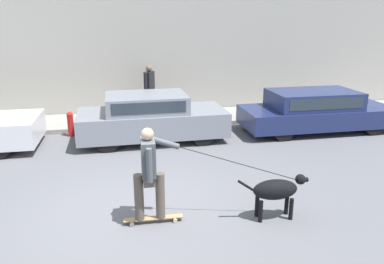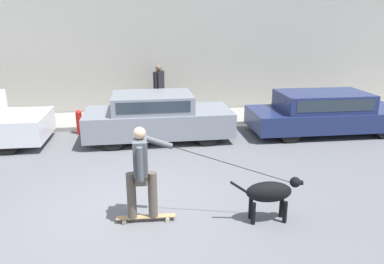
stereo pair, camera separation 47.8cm
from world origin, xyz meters
name	(u,v)px [view 1 (the left image)]	position (x,y,z in m)	size (l,w,h in m)	color
ground_plane	(136,212)	(0.00, 0.00, 0.00)	(36.00, 36.00, 0.00)	slate
back_wall	(123,58)	(0.00, 7.14, 1.95)	(32.00, 0.30, 3.90)	#ADA89E
sidewalk_curb	(127,120)	(0.00, 6.01, 0.07)	(30.00, 1.92, 0.13)	gray
parked_car_1	(151,118)	(0.63, 4.00, 0.63)	(3.99, 1.77, 1.28)	black
parked_car_2	(316,111)	(5.49, 4.00, 0.60)	(4.49, 1.71, 1.21)	black
dog	(276,190)	(2.29, -0.61, 0.50)	(1.20, 0.36, 0.76)	black
skateboarder	(150,171)	(0.24, -0.38, 0.92)	(2.91, 0.62, 1.62)	beige
pedestrian_with_bag	(149,88)	(0.78, 6.33, 1.04)	(0.44, 0.62, 1.64)	brown
fire_hydrant	(71,123)	(-1.59, 4.80, 0.37)	(0.18, 0.18, 0.71)	red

